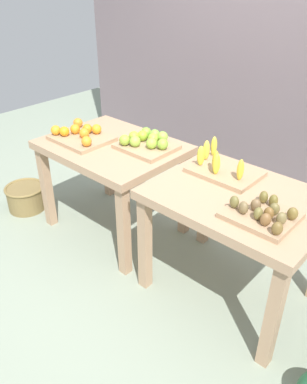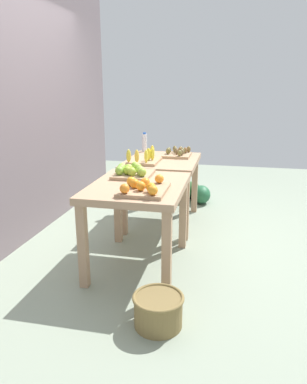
% 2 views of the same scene
% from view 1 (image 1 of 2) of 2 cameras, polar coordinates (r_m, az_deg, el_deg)
% --- Properties ---
extents(ground_plane, '(8.00, 8.00, 0.00)m').
position_cam_1_polar(ground_plane, '(3.06, 1.86, -9.20)').
color(ground_plane, gray).
extents(back_wall, '(4.40, 0.12, 3.00)m').
position_cam_1_polar(back_wall, '(3.53, 17.88, 21.84)').
color(back_wall, slate).
rests_on(back_wall, ground_plane).
extents(display_table_left, '(1.04, 0.80, 0.77)m').
position_cam_1_polar(display_table_left, '(3.03, -6.02, 5.09)').
color(display_table_left, tan).
rests_on(display_table_left, ground_plane).
extents(display_table_right, '(1.04, 0.80, 0.77)m').
position_cam_1_polar(display_table_right, '(2.41, 12.27, -2.68)').
color(display_table_right, tan).
rests_on(display_table_right, ground_plane).
extents(orange_bin, '(0.45, 0.36, 0.11)m').
position_cam_1_polar(orange_bin, '(3.08, -10.70, 8.24)').
color(orange_bin, tan).
rests_on(orange_bin, display_table_left).
extents(apple_bin, '(0.40, 0.35, 0.11)m').
position_cam_1_polar(apple_bin, '(2.88, -1.02, 7.36)').
color(apple_bin, tan).
rests_on(apple_bin, display_table_left).
extents(banana_crate, '(0.44, 0.32, 0.17)m').
position_cam_1_polar(banana_crate, '(2.56, 10.04, 3.56)').
color(banana_crate, tan).
rests_on(banana_crate, display_table_right).
extents(kiwi_bin, '(0.36, 0.32, 0.10)m').
position_cam_1_polar(kiwi_bin, '(2.14, 15.76, -3.04)').
color(kiwi_bin, tan).
rests_on(kiwi_bin, display_table_right).
extents(wicker_basket, '(0.36, 0.36, 0.23)m').
position_cam_1_polar(wicker_basket, '(3.72, -18.26, -0.67)').
color(wicker_basket, olive).
rests_on(wicker_basket, ground_plane).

